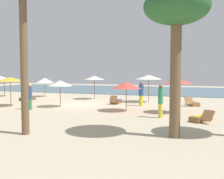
% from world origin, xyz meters
% --- Properties ---
extents(ground_plane, '(60.00, 60.00, 0.00)m').
position_xyz_m(ground_plane, '(0.00, 0.00, 0.00)').
color(ground_plane, beige).
extents(ocean_water, '(48.00, 16.00, 0.06)m').
position_xyz_m(ocean_water, '(0.00, 17.00, 0.03)').
color(ocean_water, slate).
rests_on(ocean_water, ground_plane).
extents(umbrella_0, '(2.02, 2.02, 1.98)m').
position_xyz_m(umbrella_0, '(4.51, -2.24, 1.75)').
color(umbrella_0, brown).
rests_on(umbrella_0, ground_plane).
extents(umbrella_1, '(2.29, 2.29, 2.21)m').
position_xyz_m(umbrella_1, '(-4.36, -2.90, 2.05)').
color(umbrella_1, olive).
rests_on(umbrella_1, ground_plane).
extents(umbrella_2, '(1.94, 1.94, 2.22)m').
position_xyz_m(umbrella_2, '(-0.45, 3.93, 2.03)').
color(umbrella_2, brown).
rests_on(umbrella_2, ground_plane).
extents(umbrella_3, '(1.80, 1.80, 1.99)m').
position_xyz_m(umbrella_3, '(-0.70, -1.88, 1.77)').
color(umbrella_3, olive).
rests_on(umbrella_3, ground_plane).
extents(umbrella_4, '(2.28, 2.28, 2.35)m').
position_xyz_m(umbrella_4, '(4.87, 3.24, 2.16)').
color(umbrella_4, brown).
rests_on(umbrella_4, ground_plane).
extents(umbrella_5, '(1.82, 1.82, 1.96)m').
position_xyz_m(umbrella_5, '(-6.30, 4.52, 1.71)').
color(umbrella_5, olive).
rests_on(umbrella_5, ground_plane).
extents(umbrella_6, '(1.90, 1.90, 2.19)m').
position_xyz_m(umbrella_6, '(7.83, -1.96, 2.03)').
color(umbrella_6, olive).
rests_on(umbrella_6, ground_plane).
extents(umbrella_7, '(1.93, 1.93, 2.04)m').
position_xyz_m(umbrella_7, '(-10.44, 3.31, 1.81)').
color(umbrella_7, brown).
rests_on(umbrella_7, ground_plane).
extents(lounger_0, '(0.67, 1.70, 0.70)m').
position_xyz_m(lounger_0, '(2.54, 1.50, 0.18)').
color(lounger_0, brown).
rests_on(lounger_0, ground_plane).
extents(lounger_1, '(1.19, 1.76, 0.72)m').
position_xyz_m(lounger_1, '(8.54, 2.24, 0.17)').
color(lounger_1, olive).
rests_on(lounger_1, ground_plane).
extents(lounger_2, '(0.84, 1.74, 0.72)m').
position_xyz_m(lounger_2, '(-5.87, 1.04, 0.17)').
color(lounger_2, brown).
rests_on(lounger_2, ground_plane).
extents(lounger_3, '(1.31, 1.77, 0.68)m').
position_xyz_m(lounger_3, '(9.34, -4.33, 0.18)').
color(lounger_3, brown).
rests_on(lounger_3, ground_plane).
extents(person_1, '(0.33, 0.33, 1.91)m').
position_xyz_m(person_1, '(7.09, -4.03, 1.00)').
color(person_1, yellow).
rests_on(person_1, ground_plane).
extents(person_4, '(0.49, 0.49, 1.83)m').
position_xyz_m(person_4, '(4.82, 0.77, 0.92)').
color(person_4, yellow).
rests_on(person_4, ground_plane).
extents(person_5, '(0.40, 0.40, 1.80)m').
position_xyz_m(person_5, '(-1.96, -3.79, 0.93)').
color(person_5, '#338C59').
rests_on(person_5, ground_plane).
extents(palm_1, '(2.61, 2.61, 5.93)m').
position_xyz_m(palm_1, '(8.38, -8.35, 4.97)').
color(palm_1, brown).
rests_on(palm_1, ground_plane).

